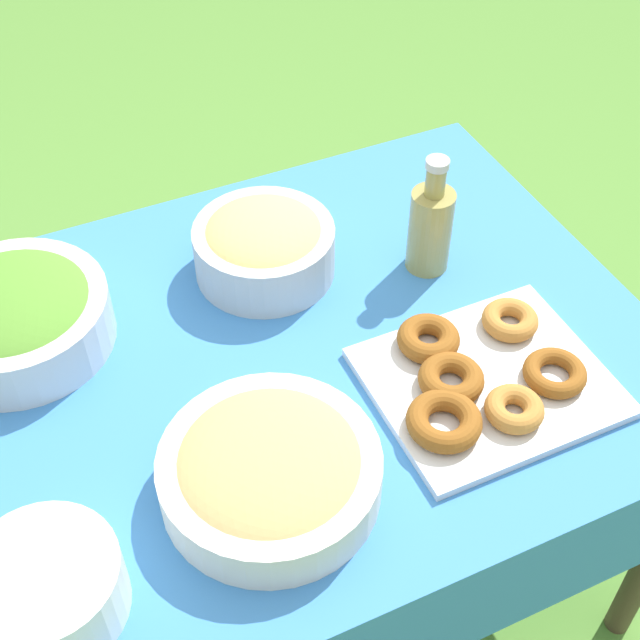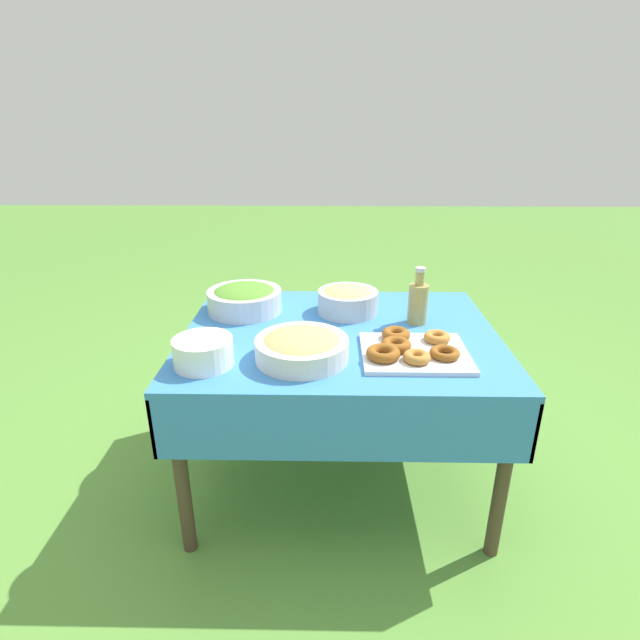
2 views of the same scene
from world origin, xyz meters
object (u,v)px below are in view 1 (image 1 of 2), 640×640
salad_bowl (15,316)px  pasta_bowl (264,245)px  bread_bowl (270,470)px  olive_oil_bottle (430,226)px  plate_stack (48,588)px  donut_platter (482,378)px

salad_bowl → pasta_bowl: 0.44m
bread_bowl → olive_oil_bottle: bearing=-143.3°
salad_bowl → plate_stack: salad_bowl is taller
pasta_bowl → donut_platter: bearing=117.4°
donut_platter → bread_bowl: 0.38m
plate_stack → salad_bowl: bearing=-96.8°
salad_bowl → olive_oil_bottle: (-0.72, 0.12, 0.03)m
pasta_bowl → salad_bowl: bearing=-1.4°
pasta_bowl → plate_stack: size_ratio=1.27×
pasta_bowl → olive_oil_bottle: (-0.28, 0.11, 0.03)m
salad_bowl → plate_stack: bearing=83.2°
pasta_bowl → plate_stack: 0.70m
pasta_bowl → bread_bowl: size_ratio=0.79×
plate_stack → olive_oil_bottle: 0.87m
olive_oil_bottle → bread_bowl: 0.56m
olive_oil_bottle → bread_bowl: size_ratio=0.72×
pasta_bowl → olive_oil_bottle: olive_oil_bottle is taller
donut_platter → olive_oil_bottle: 0.31m
salad_bowl → pasta_bowl: size_ratio=1.24×
plate_stack → bread_bowl: 0.33m
plate_stack → olive_oil_bottle: bearing=-153.8°
bread_bowl → donut_platter: bearing=-174.1°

